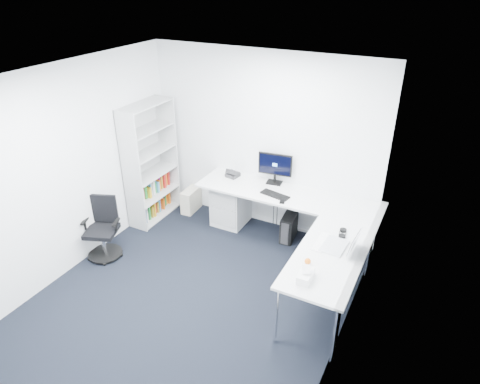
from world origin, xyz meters
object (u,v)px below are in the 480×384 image
at_px(l_desk, 276,229).
at_px(bookshelf, 151,163).
at_px(task_chair, 101,230).
at_px(monitor, 275,168).
at_px(laptop, 335,237).

distance_m(l_desk, bookshelf, 2.25).
bearing_deg(bookshelf, task_chair, -87.88).
distance_m(l_desk, monitor, 0.92).
distance_m(task_chair, monitor, 2.62).
xyz_separation_m(bookshelf, task_chair, (0.05, -1.24, -0.51)).
distance_m(l_desk, laptop, 1.26).
bearing_deg(l_desk, bookshelf, 178.68).
height_order(task_chair, monitor, monitor).
bearing_deg(l_desk, task_chair, -150.71).
distance_m(monitor, laptop, 1.75).
height_order(bookshelf, monitor, bookshelf).
xyz_separation_m(task_chair, laptop, (3.09, 0.58, 0.48)).
distance_m(bookshelf, task_chair, 1.34).
bearing_deg(monitor, laptop, -50.60).
bearing_deg(task_chair, laptop, -10.80).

